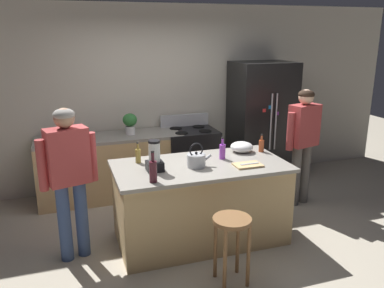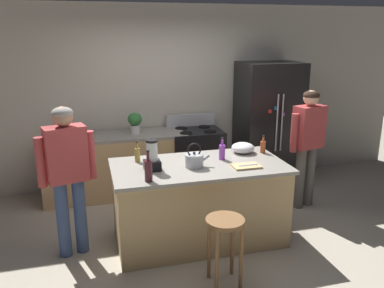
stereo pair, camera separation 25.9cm
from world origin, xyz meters
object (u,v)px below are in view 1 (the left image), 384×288
(person_by_sink_right, at_px, (303,136))
(bottle_vinegar, at_px, (138,155))
(kitchen_island, at_px, (200,202))
(stove_range, at_px, (190,158))
(bar_stool, at_px, (232,232))
(refrigerator, at_px, (261,123))
(bottle_wine, at_px, (153,171))
(mixing_bowl, at_px, (242,147))
(blender_appliance, at_px, (155,158))
(bottle_cooking_sauce, at_px, (261,145))
(person_by_island_left, at_px, (69,170))
(tea_kettle, at_px, (196,160))
(bottle_soda, at_px, (222,151))
(cutting_board, at_px, (248,165))
(potted_plant, at_px, (130,122))
(chef_knife, at_px, (250,164))

(person_by_sink_right, xyz_separation_m, bottle_vinegar, (-2.26, -0.23, 0.03))
(kitchen_island, distance_m, bottle_vinegar, 0.88)
(stove_range, height_order, bar_stool, stove_range)
(refrigerator, height_order, person_by_sink_right, refrigerator)
(bottle_wine, bearing_deg, mixing_bowl, 27.40)
(blender_appliance, bearing_deg, kitchen_island, 4.59)
(bar_stool, height_order, bottle_cooking_sauce, bottle_cooking_sauce)
(person_by_island_left, height_order, tea_kettle, person_by_island_left)
(person_by_sink_right, distance_m, bottle_soda, 1.38)
(kitchen_island, height_order, bottle_wine, bottle_wine)
(bar_stool, bearing_deg, refrigerator, 57.05)
(stove_range, height_order, cutting_board, stove_range)
(mixing_bowl, bearing_deg, bottle_cooking_sauce, -15.89)
(bottle_vinegar, xyz_separation_m, bottle_wine, (0.03, -0.63, 0.03))
(stove_range, bearing_deg, mixing_bowl, -78.73)
(potted_plant, distance_m, cutting_board, 2.02)
(kitchen_island, height_order, cutting_board, cutting_board)
(refrigerator, xyz_separation_m, bottle_wine, (-2.15, -1.86, 0.09))
(blender_appliance, bearing_deg, bottle_vinegar, 110.11)
(bottle_wine, height_order, cutting_board, bottle_wine)
(bottle_vinegar, bearing_deg, bar_stool, -60.41)
(person_by_sink_right, xyz_separation_m, bar_stool, (-1.62, -1.36, -0.44))
(kitchen_island, bearing_deg, mixing_bowl, 24.39)
(stove_range, relative_size, tea_kettle, 3.94)
(kitchen_island, height_order, person_by_island_left, person_by_island_left)
(bar_stool, bearing_deg, mixing_bowl, 61.49)
(stove_range, distance_m, mixing_bowl, 1.36)
(refrigerator, height_order, person_by_island_left, refrigerator)
(refrigerator, relative_size, bottle_cooking_sauce, 8.66)
(person_by_island_left, relative_size, potted_plant, 5.35)
(bar_stool, height_order, mixing_bowl, mixing_bowl)
(blender_appliance, distance_m, bottle_vinegar, 0.34)
(potted_plant, bearing_deg, bottle_soda, -60.95)
(person_by_sink_right, relative_size, tea_kettle, 5.77)
(kitchen_island, distance_m, cutting_board, 0.69)
(stove_range, distance_m, bottle_vinegar, 1.70)
(blender_appliance, bearing_deg, potted_plant, 89.21)
(tea_kettle, relative_size, cutting_board, 0.92)
(bottle_vinegar, distance_m, bottle_cooking_sauce, 1.50)
(refrigerator, distance_m, bottle_vinegar, 2.50)
(person_by_island_left, xyz_separation_m, person_by_sink_right, (3.01, 0.44, -0.01))
(kitchen_island, relative_size, tea_kettle, 6.90)
(kitchen_island, distance_m, bottle_cooking_sauce, 1.03)
(bottle_vinegar, bearing_deg, cutting_board, -23.60)
(bottle_vinegar, bearing_deg, bottle_cooking_sauce, -1.92)
(stove_range, bearing_deg, person_by_island_left, -140.12)
(refrigerator, relative_size, chef_knife, 8.50)
(bottle_soda, bearing_deg, person_by_sink_right, 16.34)
(blender_appliance, distance_m, bottle_soda, 0.84)
(bottle_wine, height_order, bottle_cooking_sauce, bottle_wine)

